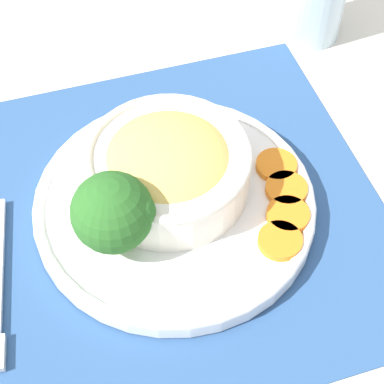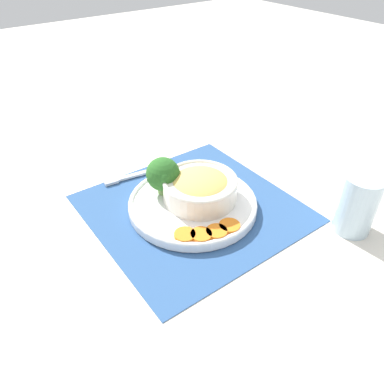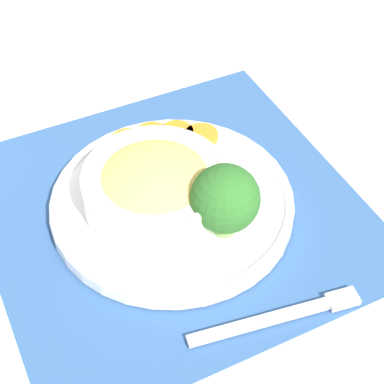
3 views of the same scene
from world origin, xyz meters
The scene contains 9 objects.
ground_plane centered at (0.00, 0.00, 0.00)m, with size 4.00×4.00×0.00m, color beige.
placemat centered at (0.00, 0.00, 0.00)m, with size 0.42×0.43×0.00m.
plate centered at (0.00, 0.00, 0.02)m, with size 0.28×0.28×0.02m.
bowl centered at (0.00, -0.02, 0.05)m, with size 0.16×0.16×0.06m.
broccoli_floret centered at (0.07, 0.03, 0.07)m, with size 0.08×0.08×0.09m.
carrot_slice_near centered at (-0.08, 0.08, 0.02)m, with size 0.04×0.04×0.01m.
carrot_slice_middle centered at (-0.10, 0.05, 0.02)m, with size 0.04×0.04×0.01m.
carrot_slice_far centered at (-0.11, 0.02, 0.02)m, with size 0.04×0.04×0.01m.
carrot_slice_extra centered at (-0.11, -0.01, 0.02)m, with size 0.04×0.04×0.01m.
Camera 1 is at (0.10, 0.37, 0.53)m, focal length 60.00 mm.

